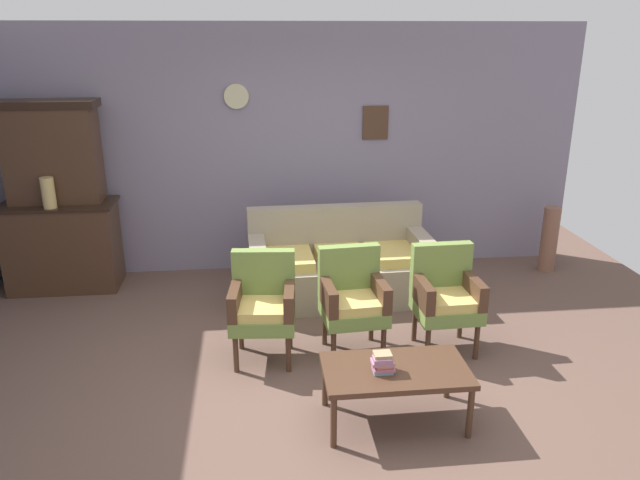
# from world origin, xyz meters

# --- Properties ---
(ground_plane) EXTENTS (7.68, 7.68, 0.00)m
(ground_plane) POSITION_xyz_m (0.00, 0.00, 0.00)
(ground_plane) COLOR brown
(wall_back_with_decor) EXTENTS (6.40, 0.09, 2.70)m
(wall_back_with_decor) POSITION_xyz_m (0.00, 2.63, 1.35)
(wall_back_with_decor) COLOR gray
(wall_back_with_decor) RESTS_ON ground
(side_cabinet) EXTENTS (1.16, 0.55, 0.93)m
(side_cabinet) POSITION_xyz_m (-2.47, 2.25, 0.47)
(side_cabinet) COLOR #472D1E
(side_cabinet) RESTS_ON ground
(cabinet_upper_hutch) EXTENTS (0.99, 0.38, 1.03)m
(cabinet_upper_hutch) POSITION_xyz_m (-2.47, 2.33, 1.45)
(cabinet_upper_hutch) COLOR #472D1E
(cabinet_upper_hutch) RESTS_ON side_cabinet
(vase_on_cabinet) EXTENTS (0.13, 0.13, 0.31)m
(vase_on_cabinet) POSITION_xyz_m (-2.48, 2.08, 1.09)
(vase_on_cabinet) COLOR tan
(vase_on_cabinet) RESTS_ON side_cabinet
(floral_couch) EXTENTS (1.84, 0.86, 0.90)m
(floral_couch) POSITION_xyz_m (0.38, 1.68, 0.33)
(floral_couch) COLOR gray
(floral_couch) RESTS_ON ground
(armchair_near_cabinet) EXTENTS (0.56, 0.54, 0.90)m
(armchair_near_cabinet) POSITION_xyz_m (-0.41, 0.54, 0.50)
(armchair_near_cabinet) COLOR olive
(armchair_near_cabinet) RESTS_ON ground
(armchair_row_middle) EXTENTS (0.56, 0.53, 0.90)m
(armchair_row_middle) POSITION_xyz_m (0.34, 0.57, 0.50)
(armchair_row_middle) COLOR olive
(armchair_row_middle) RESTS_ON ground
(armchair_near_couch_end) EXTENTS (0.53, 0.50, 0.90)m
(armchair_near_couch_end) POSITION_xyz_m (1.13, 0.54, 0.50)
(armchair_near_couch_end) COLOR olive
(armchair_near_couch_end) RESTS_ON ground
(coffee_table) EXTENTS (1.00, 0.56, 0.42)m
(coffee_table) POSITION_xyz_m (0.47, -0.46, 0.38)
(coffee_table) COLOR #472D1E
(coffee_table) RESTS_ON ground
(book_stack_on_table) EXTENTS (0.16, 0.11, 0.14)m
(book_stack_on_table) POSITION_xyz_m (0.37, -0.50, 0.49)
(book_stack_on_table) COLOR #7692A8
(book_stack_on_table) RESTS_ON coffee_table
(floor_vase_by_wall) EXTENTS (0.19, 0.19, 0.75)m
(floor_vase_by_wall) POSITION_xyz_m (2.85, 2.15, 0.37)
(floor_vase_by_wall) COLOR brown
(floor_vase_by_wall) RESTS_ON ground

